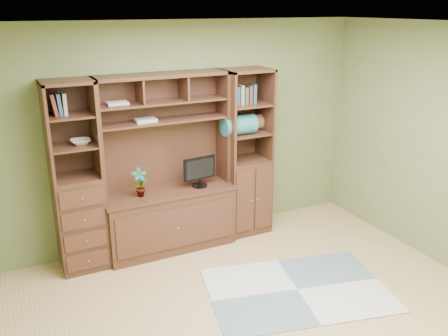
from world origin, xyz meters
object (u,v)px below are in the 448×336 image
left_tower (76,179)px  right_tower (246,153)px  center_hutch (168,166)px  monitor (199,166)px

left_tower → right_tower: 2.02m
left_tower → right_tower: same height
center_hutch → right_tower: 1.03m
right_tower → monitor: (-0.65, -0.07, -0.05)m
center_hutch → right_tower: bearing=2.2°
monitor → left_tower: bearing=170.9°
center_hutch → right_tower: (1.02, 0.04, 0.00)m
center_hutch → monitor: center_hutch is taller
center_hutch → monitor: size_ratio=4.16×
monitor → right_tower: bearing=0.6°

